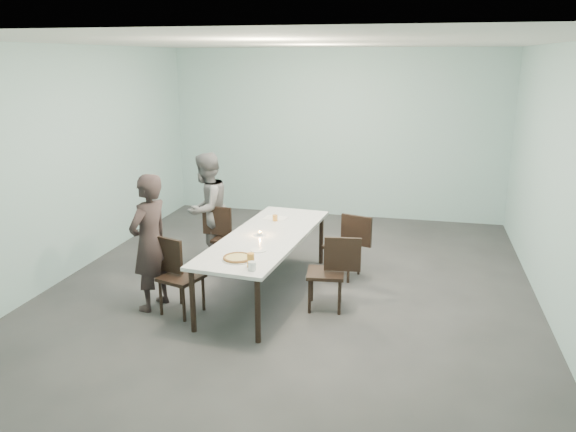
% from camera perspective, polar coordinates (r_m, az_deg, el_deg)
% --- Properties ---
extents(ground, '(7.00, 7.00, 0.00)m').
position_cam_1_polar(ground, '(7.27, 0.42, -7.12)').
color(ground, '#333335').
rests_on(ground, ground).
extents(room_shell, '(6.02, 7.02, 3.01)m').
position_cam_1_polar(room_shell, '(6.74, 0.45, 8.93)').
color(room_shell, '#A0C9CA').
rests_on(room_shell, ground).
extents(table, '(1.14, 2.67, 0.75)m').
position_cam_1_polar(table, '(6.84, -2.26, -2.43)').
color(table, white).
rests_on(table, ground).
extents(chair_near_left, '(0.65, 0.53, 0.87)m').
position_cam_1_polar(chair_near_left, '(6.53, -11.36, -5.43)').
color(chair_near_left, black).
rests_on(chair_near_left, ground).
extents(chair_far_left, '(0.62, 0.45, 0.87)m').
position_cam_1_polar(chair_far_left, '(7.77, -6.44, -1.75)').
color(chair_far_left, black).
rests_on(chair_far_left, ground).
extents(chair_near_right, '(0.63, 0.47, 0.87)m').
position_cam_1_polar(chair_near_right, '(6.50, 4.56, -5.26)').
color(chair_near_right, black).
rests_on(chair_near_right, ground).
extents(chair_far_right, '(0.65, 0.52, 0.87)m').
position_cam_1_polar(chair_far_right, '(7.43, 6.13, -2.58)').
color(chair_far_right, black).
rests_on(chair_far_right, ground).
extents(diner_near, '(0.51, 0.66, 1.60)m').
position_cam_1_polar(diner_near, '(6.60, -13.86, -2.64)').
color(diner_near, black).
rests_on(diner_near, ground).
extents(diner_far, '(0.76, 0.88, 1.58)m').
position_cam_1_polar(diner_far, '(7.92, -8.26, 0.70)').
color(diner_far, slate).
rests_on(diner_far, ground).
extents(pizza, '(0.34, 0.34, 0.04)m').
position_cam_1_polar(pizza, '(6.04, -5.13, -4.27)').
color(pizza, white).
rests_on(pizza, table).
extents(side_plate, '(0.18, 0.18, 0.01)m').
position_cam_1_polar(side_plate, '(6.30, -3.03, -3.49)').
color(side_plate, white).
rests_on(side_plate, table).
extents(beer_glass, '(0.08, 0.08, 0.15)m').
position_cam_1_polar(beer_glass, '(5.80, -3.81, -4.50)').
color(beer_glass, orange).
rests_on(beer_glass, table).
extents(water_tumbler, '(0.08, 0.08, 0.09)m').
position_cam_1_polar(water_tumbler, '(5.73, -3.68, -5.09)').
color(water_tumbler, silver).
rests_on(water_tumbler, table).
extents(tealight, '(0.06, 0.06, 0.05)m').
position_cam_1_polar(tealight, '(6.83, -2.89, -1.80)').
color(tealight, silver).
rests_on(tealight, table).
extents(amber_tumbler, '(0.07, 0.07, 0.08)m').
position_cam_1_polar(amber_tumbler, '(7.41, -1.32, -0.19)').
color(amber_tumbler, orange).
rests_on(amber_tumbler, table).
extents(menu, '(0.32, 0.25, 0.01)m').
position_cam_1_polar(menu, '(7.54, -1.26, -0.20)').
color(menu, silver).
rests_on(menu, table).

